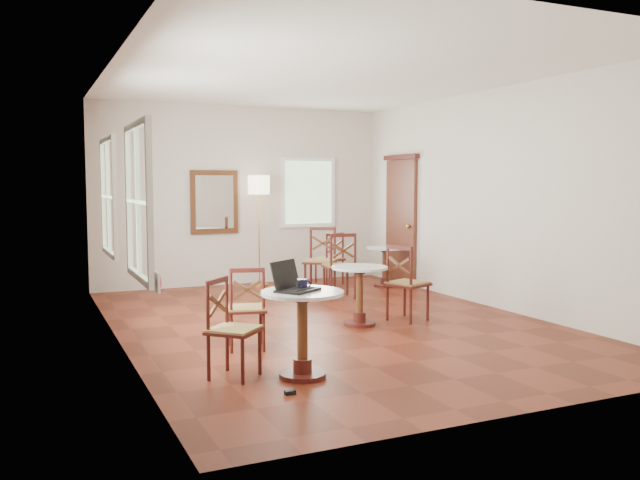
# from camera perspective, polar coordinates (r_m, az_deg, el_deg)

# --- Properties ---
(ground) EXTENTS (7.00, 7.00, 0.00)m
(ground) POSITION_cam_1_polar(r_m,az_deg,el_deg) (8.18, 0.87, -7.17)
(ground) COLOR #5C1E0F
(ground) RESTS_ON ground
(room_shell) EXTENTS (5.02, 7.02, 3.01)m
(room_shell) POSITION_cam_1_polar(r_m,az_deg,el_deg) (8.22, -0.31, 6.16)
(room_shell) COLOR beige
(room_shell) RESTS_ON ground
(cafe_table_near) EXTENTS (0.73, 0.73, 0.77)m
(cafe_table_near) POSITION_cam_1_polar(r_m,az_deg,el_deg) (5.85, -1.53, -7.27)
(cafe_table_near) COLOR #441611
(cafe_table_near) RESTS_ON ground
(cafe_table_mid) EXTENTS (0.68, 0.68, 0.72)m
(cafe_table_mid) POSITION_cam_1_polar(r_m,az_deg,el_deg) (7.98, 3.45, -4.24)
(cafe_table_mid) COLOR #441611
(cafe_table_mid) RESTS_ON ground
(cafe_table_back) EXTENTS (0.62, 0.62, 0.65)m
(cafe_table_back) POSITION_cam_1_polar(r_m,az_deg,el_deg) (11.01, 5.61, -1.92)
(cafe_table_back) COLOR #441611
(cafe_table_back) RESTS_ON ground
(chair_near_a) EXTENTS (0.48, 0.48, 0.86)m
(chair_near_a) POSITION_cam_1_polar(r_m,az_deg,el_deg) (6.87, -6.38, -5.87)
(chair_near_a) COLOR #441611
(chair_near_a) RESTS_ON ground
(chair_near_b) EXTENTS (0.57, 0.57, 0.88)m
(chair_near_b) POSITION_cam_1_polar(r_m,az_deg,el_deg) (5.91, -7.63, -7.61)
(chair_near_b) COLOR #441611
(chair_near_b) RESTS_ON ground
(chair_mid_a) EXTENTS (0.51, 0.51, 0.98)m
(chair_mid_a) POSITION_cam_1_polar(r_m,az_deg,el_deg) (9.83, 1.73, -2.23)
(chair_mid_a) COLOR #441611
(chair_mid_a) RESTS_ON ground
(chair_mid_b) EXTENTS (0.57, 0.57, 0.95)m
(chair_mid_b) POSITION_cam_1_polar(r_m,az_deg,el_deg) (8.29, 7.49, -3.71)
(chair_mid_b) COLOR #441611
(chair_mid_b) RESTS_ON ground
(chair_back_a) EXTENTS (0.47, 0.47, 0.88)m
(chair_back_a) POSITION_cam_1_polar(r_m,az_deg,el_deg) (11.21, 0.87, -1.60)
(chair_back_a) COLOR #441611
(chair_back_a) RESTS_ON ground
(chair_back_b) EXTENTS (0.66, 0.66, 1.03)m
(chair_back_b) POSITION_cam_1_polar(r_m,az_deg,el_deg) (10.29, 0.04, -1.77)
(chair_back_b) COLOR #441611
(chair_back_b) RESTS_ON ground
(floor_lamp) EXTENTS (0.36, 0.36, 1.84)m
(floor_lamp) POSITION_cam_1_polar(r_m,az_deg,el_deg) (10.98, -5.31, 4.13)
(floor_lamp) COLOR #BF8C3F
(floor_lamp) RESTS_ON ground
(laptop) EXTENTS (0.47, 0.45, 0.26)m
(laptop) POSITION_cam_1_polar(r_m,az_deg,el_deg) (5.80, -2.40, -3.78)
(laptop) COLOR black
(laptop) RESTS_ON cafe_table_near
(mouse) EXTENTS (0.09, 0.06, 0.03)m
(mouse) POSITION_cam_1_polar(r_m,az_deg,el_deg) (5.95, -1.47, -4.03)
(mouse) COLOR black
(mouse) RESTS_ON cafe_table_near
(navy_mug) EXTENTS (0.12, 0.08, 0.10)m
(navy_mug) POSITION_cam_1_polar(r_m,az_deg,el_deg) (5.85, -1.48, -3.87)
(navy_mug) COLOR black
(navy_mug) RESTS_ON cafe_table_near
(water_glass) EXTENTS (0.06, 0.06, 0.11)m
(water_glass) POSITION_cam_1_polar(r_m,az_deg,el_deg) (5.77, -1.80, -3.93)
(water_glass) COLOR white
(water_glass) RESTS_ON cafe_table_near
(power_adapter) EXTENTS (0.09, 0.05, 0.03)m
(power_adapter) POSITION_cam_1_polar(r_m,az_deg,el_deg) (5.51, -2.61, -13.02)
(power_adapter) COLOR black
(power_adapter) RESTS_ON ground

